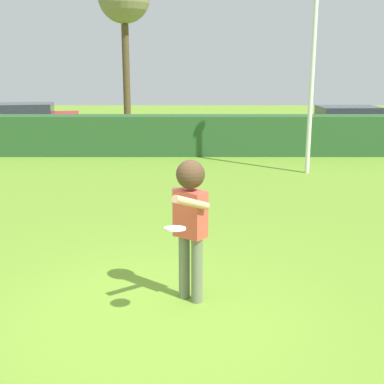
# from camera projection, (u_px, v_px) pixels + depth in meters

# --- Properties ---
(ground_plane) EXTENTS (60.00, 60.00, 0.00)m
(ground_plane) POSITION_uv_depth(u_px,v_px,m) (163.00, 314.00, 6.22)
(ground_plane) COLOR olive
(person) EXTENTS (0.47, 0.84, 1.79)m
(person) POSITION_uv_depth(u_px,v_px,m) (191.00, 212.00, 6.30)
(person) COLOR #697259
(person) RESTS_ON ground
(frisbee) EXTENTS (0.24, 0.24, 0.05)m
(frisbee) POSITION_uv_depth(u_px,v_px,m) (176.00, 228.00, 5.65)
(frisbee) COLOR white
(lamppost) EXTENTS (0.24, 0.24, 5.70)m
(lamppost) POSITION_uv_depth(u_px,v_px,m) (315.00, 51.00, 13.25)
(lamppost) COLOR silver
(lamppost) RESTS_ON ground
(hedge_row) EXTENTS (19.47, 0.90, 1.25)m
(hedge_row) POSITION_uv_depth(u_px,v_px,m) (182.00, 135.00, 16.59)
(hedge_row) COLOR #295428
(hedge_row) RESTS_ON ground
(parked_car_red) EXTENTS (4.42, 2.35, 1.25)m
(parked_car_red) POSITION_uv_depth(u_px,v_px,m) (27.00, 117.00, 21.30)
(parked_car_red) COLOR #B21E1E
(parked_car_red) RESTS_ON ground
(parked_car_silver) EXTENTS (4.27, 1.94, 1.25)m
(parked_car_silver) POSITION_uv_depth(u_px,v_px,m) (349.00, 121.00, 19.87)
(parked_car_silver) COLOR #B7B7BC
(parked_car_silver) RESTS_ON ground
(bare_elm_tree) EXTENTS (2.09, 2.09, 6.45)m
(bare_elm_tree) POSITION_uv_depth(u_px,v_px,m) (125.00, 0.00, 20.60)
(bare_elm_tree) COLOR brown
(bare_elm_tree) RESTS_ON ground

